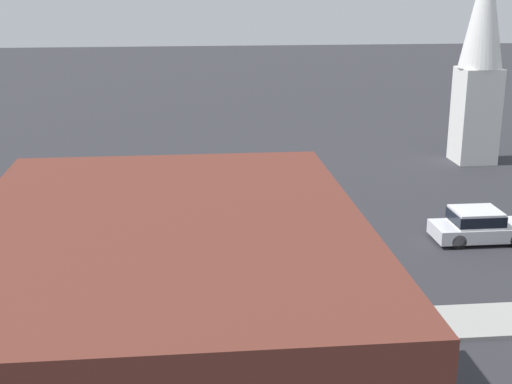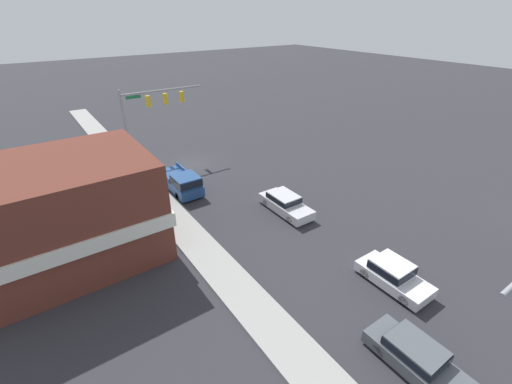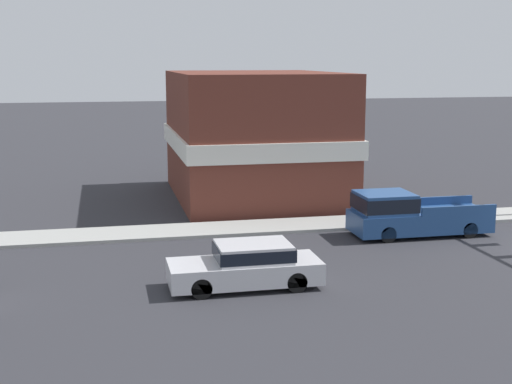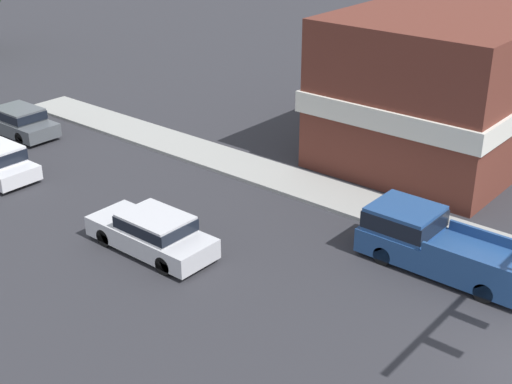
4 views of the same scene
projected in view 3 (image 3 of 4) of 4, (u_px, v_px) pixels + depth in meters
sidewalk_curb at (485, 216)px, 33.13m from camera, size 2.40×60.00×0.14m
car_lead at (248, 264)px, 22.90m from camera, size 1.88×4.89×1.46m
pickup_truck_parked at (407, 214)px, 29.58m from camera, size 2.10×5.77×1.86m
corner_brick_building at (254, 136)px, 37.51m from camera, size 11.34×8.46×6.57m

